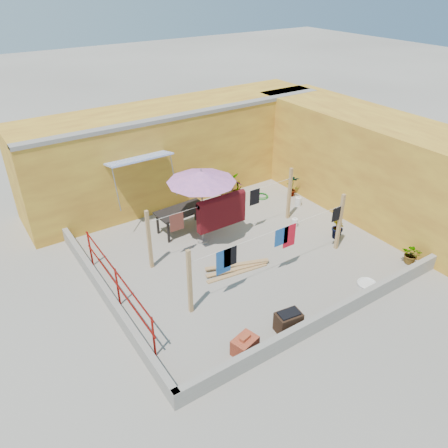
{
  "coord_description": "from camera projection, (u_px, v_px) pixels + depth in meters",
  "views": [
    {
      "loc": [
        -6.33,
        -8.59,
        7.3
      ],
      "look_at": [
        -0.4,
        0.3,
        0.95
      ],
      "focal_mm": 35.0,
      "sensor_mm": 36.0,
      "label": 1
    }
  ],
  "objects": [
    {
      "name": "parapet_front",
      "position": [
        330.0,
        316.0,
        10.22
      ],
      "size": [
        8.3,
        0.16,
        0.44
      ],
      "primitive_type": "cube",
      "color": "gray",
      "rests_on": "ground"
    },
    {
      "name": "plant_right_b",
      "position": [
        338.0,
        228.0,
        13.34
      ],
      "size": [
        0.5,
        0.54,
        0.78
      ],
      "primitive_type": "imported",
      "rotation": [
        0.0,
        0.0,
        4.27
      ],
      "color": "#1F5819",
      "rests_on": "ground"
    },
    {
      "name": "outdoor_table",
      "position": [
        182.0,
        212.0,
        13.6
      ],
      "size": [
        1.67,
        0.91,
        0.76
      ],
      "color": "black",
      "rests_on": "ground"
    },
    {
      "name": "water_jug_b",
      "position": [
        298.0,
        201.0,
        15.34
      ],
      "size": [
        0.22,
        0.22,
        0.35
      ],
      "color": "silver",
      "rests_on": "ground"
    },
    {
      "name": "red_railing",
      "position": [
        117.0,
        281.0,
        10.54
      ],
      "size": [
        0.05,
        4.2,
        1.1
      ],
      "color": "maroon",
      "rests_on": "ground"
    },
    {
      "name": "plant_right_a",
      "position": [
        293.0,
        186.0,
        15.84
      ],
      "size": [
        0.53,
        0.49,
        0.83
      ],
      "primitive_type": "imported",
      "rotation": [
        0.0,
        0.0,
        2.53
      ],
      "color": "#1F5819",
      "rests_on": "ground"
    },
    {
      "name": "ground",
      "position": [
        241.0,
        252.0,
        12.89
      ],
      "size": [
        80.0,
        80.0,
        0.0
      ],
      "primitive_type": "plane",
      "color": "#9E998E",
      "rests_on": "ground"
    },
    {
      "name": "green_hose",
      "position": [
        261.0,
        196.0,
        15.96
      ],
      "size": [
        0.52,
        0.52,
        0.08
      ],
      "color": "#19711D",
      "rests_on": "ground"
    },
    {
      "name": "white_basin",
      "position": [
        367.0,
        284.0,
        11.54
      ],
      "size": [
        0.52,
        0.52,
        0.09
      ],
      "color": "silver",
      "rests_on": "ground"
    },
    {
      "name": "plant_right_c",
      "position": [
        412.0,
        254.0,
        12.28
      ],
      "size": [
        0.64,
        0.67,
        0.6
      ],
      "primitive_type": "imported",
      "rotation": [
        0.0,
        0.0,
        5.11
      ],
      "color": "#1F5819",
      "rests_on": "ground"
    },
    {
      "name": "brazier",
      "position": [
        288.0,
        322.0,
        10.02
      ],
      "size": [
        0.63,
        0.47,
        0.53
      ],
      "color": "black",
      "rests_on": "ground"
    },
    {
      "name": "parapet_left",
      "position": [
        107.0,
        296.0,
        10.83
      ],
      "size": [
        0.16,
        7.3,
        0.44
      ],
      "primitive_type": "cube",
      "color": "gray",
      "rests_on": "ground"
    },
    {
      "name": "brick_stack",
      "position": [
        245.0,
        345.0,
        9.45
      ],
      "size": [
        0.63,
        0.53,
        0.48
      ],
      "color": "#B13F28",
      "rests_on": "ground"
    },
    {
      "name": "lumber_pile",
      "position": [
        237.0,
        269.0,
        12.1
      ],
      "size": [
        1.96,
        0.78,
        0.12
      ],
      "color": "tan",
      "rests_on": "ground"
    },
    {
      "name": "water_jug_a",
      "position": [
        295.0,
        223.0,
        14.09
      ],
      "size": [
        0.21,
        0.21,
        0.32
      ],
      "color": "silver",
      "rests_on": "ground"
    },
    {
      "name": "wall_right",
      "position": [
        368.0,
        164.0,
        14.56
      ],
      "size": [
        2.4,
        9.0,
        3.2
      ],
      "primitive_type": "cube",
      "color": "gold",
      "rests_on": "ground"
    },
    {
      "name": "patio_umbrella",
      "position": [
        201.0,
        177.0,
        12.3
      ],
      "size": [
        2.6,
        2.6,
        2.4
      ],
      "color": "gray",
      "rests_on": "ground"
    },
    {
      "name": "plant_back_a",
      "position": [
        227.0,
        186.0,
        15.76
      ],
      "size": [
        1.02,
        0.99,
        0.87
      ],
      "primitive_type": "imported",
      "rotation": [
        0.0,
        0.0,
        0.58
      ],
      "color": "#1F5819",
      "rests_on": "ground"
    },
    {
      "name": "wall_back",
      "position": [
        177.0,
        149.0,
        15.67
      ],
      "size": [
        11.0,
        3.27,
        3.21
      ],
      "color": "gold",
      "rests_on": "ground"
    },
    {
      "name": "plant_back_b",
      "position": [
        238.0,
        189.0,
        15.68
      ],
      "size": [
        0.46,
        0.46,
        0.73
      ],
      "primitive_type": "imported",
      "rotation": [
        0.0,
        0.0,
        1.71
      ],
      "color": "#1F5819",
      "rests_on": "ground"
    },
    {
      "name": "clothesline_rig",
      "position": [
        227.0,
        216.0,
        12.68
      ],
      "size": [
        5.09,
        2.35,
        1.8
      ],
      "color": "tan",
      "rests_on": "ground"
    }
  ]
}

